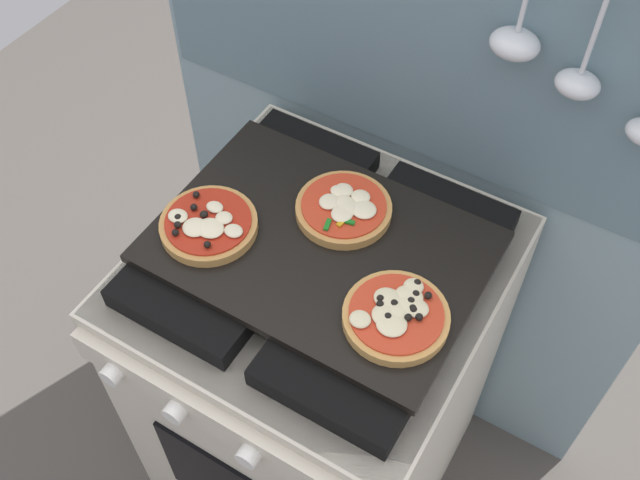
# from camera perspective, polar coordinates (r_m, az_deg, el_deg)

# --- Properties ---
(ground_plane) EXTENTS (4.00, 4.00, 0.00)m
(ground_plane) POSITION_cam_1_polar(r_m,az_deg,el_deg) (2.03, 0.00, -16.43)
(ground_plane) COLOR #4C4742
(kitchen_backsplash) EXTENTS (1.10, 0.09, 1.55)m
(kitchen_backsplash) POSITION_cam_1_polar(r_m,az_deg,el_deg) (1.52, 6.59, 5.24)
(kitchen_backsplash) COLOR #7A939E
(kitchen_backsplash) RESTS_ON ground_plane
(stove) EXTENTS (0.60, 0.64, 0.90)m
(stove) POSITION_cam_1_polar(r_m,az_deg,el_deg) (1.62, -0.03, -10.54)
(stove) COLOR beige
(stove) RESTS_ON ground_plane
(baking_tray) EXTENTS (0.54, 0.38, 0.02)m
(baking_tray) POSITION_cam_1_polar(r_m,az_deg,el_deg) (1.23, 0.00, -0.52)
(baking_tray) COLOR black
(baking_tray) RESTS_ON stove
(pizza_left) EXTENTS (0.17, 0.17, 0.03)m
(pizza_left) POSITION_cam_1_polar(r_m,az_deg,el_deg) (1.25, -8.63, 1.21)
(pizza_left) COLOR #C18947
(pizza_left) RESTS_ON baking_tray
(pizza_right) EXTENTS (0.17, 0.17, 0.03)m
(pizza_right) POSITION_cam_1_polar(r_m,az_deg,el_deg) (1.14, 5.91, -5.75)
(pizza_right) COLOR tan
(pizza_right) RESTS_ON baking_tray
(pizza_center) EXTENTS (0.17, 0.17, 0.03)m
(pizza_center) POSITION_cam_1_polar(r_m,az_deg,el_deg) (1.26, 1.97, 2.46)
(pizza_center) COLOR #C18947
(pizza_center) RESTS_ON baking_tray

